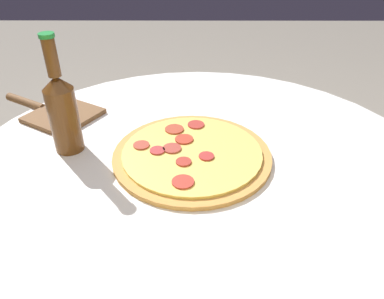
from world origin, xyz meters
The scene contains 4 objects.
table centered at (0.00, 0.00, 0.58)m, with size 1.03×1.03×0.74m.
pizza centered at (0.02, -0.03, 0.75)m, with size 0.34×0.34×0.02m.
beer_bottle centered at (0.29, -0.06, 0.84)m, with size 0.06×0.06×0.26m.
pizza_paddle centered at (0.37, -0.22, 0.75)m, with size 0.29×0.22×0.02m.
Camera 1 is at (0.02, 0.63, 1.20)m, focal length 35.00 mm.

